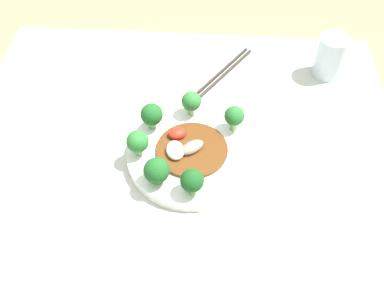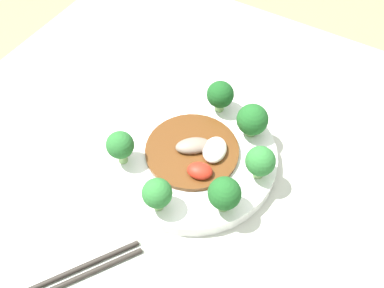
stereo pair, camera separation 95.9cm
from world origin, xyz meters
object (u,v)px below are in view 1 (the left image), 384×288
(plate, at_px, (192,154))
(broccoli_north, at_px, (192,181))
(broccoli_southwest, at_px, (234,116))
(chopsticks, at_px, (221,74))
(broccoli_southeast, at_px, (152,115))
(drinking_glass, at_px, (330,57))
(stirfry_center, at_px, (189,148))
(broccoli_east, at_px, (138,142))
(broccoli_northeast, at_px, (156,171))
(broccoli_south, at_px, (191,102))

(plate, distance_m, broccoli_north, 0.11)
(broccoli_north, relative_size, broccoli_southwest, 0.96)
(chopsticks, bearing_deg, broccoli_southeast, 55.39)
(plate, xyz_separation_m, drinking_glass, (-0.30, -0.28, 0.04))
(broccoli_southeast, bearing_deg, drinking_glass, -149.98)
(broccoli_southeast, height_order, stirfry_center, broccoli_southeast)
(broccoli_southwest, xyz_separation_m, broccoli_east, (0.18, 0.08, -0.00))
(broccoli_east, relative_size, chopsticks, 0.27)
(broccoli_east, bearing_deg, broccoli_southeast, -103.83)
(broccoli_east, xyz_separation_m, chopsticks, (-0.15, -0.27, -0.05))
(broccoli_northeast, bearing_deg, broccoli_southwest, -134.19)
(drinking_glass, bearing_deg, chopsticks, 5.54)
(drinking_glass, bearing_deg, broccoli_southwest, 44.55)
(broccoli_north, bearing_deg, broccoli_northeast, -16.70)
(broccoli_southwest, bearing_deg, chopsticks, -81.87)
(drinking_glass, height_order, chopsticks, drinking_glass)
(plate, bearing_deg, drinking_glass, -136.83)
(broccoli_southwest, bearing_deg, plate, 39.00)
(broccoli_south, distance_m, broccoli_east, 0.15)
(broccoli_southwest, bearing_deg, drinking_glass, -135.45)
(broccoli_south, bearing_deg, broccoli_north, 94.15)
(plate, xyz_separation_m, stirfry_center, (0.01, -0.00, 0.02))
(broccoli_north, bearing_deg, drinking_glass, -127.76)
(broccoli_southwest, height_order, broccoli_east, broccoli_southwest)
(broccoli_northeast, height_order, broccoli_southwest, broccoli_southwest)
(broccoli_southeast, xyz_separation_m, chopsticks, (-0.14, -0.20, -0.05))
(stirfry_center, bearing_deg, broccoli_southwest, -143.61)
(broccoli_north, bearing_deg, broccoli_south, -85.85)
(broccoli_south, xyz_separation_m, broccoli_east, (0.09, 0.12, -0.00))
(broccoli_northeast, distance_m, chopsticks, 0.36)
(chopsticks, bearing_deg, broccoli_southwest, 98.13)
(broccoli_southeast, height_order, chopsticks, broccoli_southeast)
(broccoli_southwest, height_order, stirfry_center, broccoli_southwest)
(plate, height_order, broccoli_east, broccoli_east)
(broccoli_north, height_order, broccoli_south, same)
(broccoli_north, distance_m, stirfry_center, 0.10)
(plate, bearing_deg, broccoli_east, 7.32)
(broccoli_north, height_order, broccoli_southwest, broccoli_southwest)
(broccoli_northeast, xyz_separation_m, stirfry_center, (-0.05, -0.08, -0.02))
(broccoli_southwest, bearing_deg, stirfry_center, 36.39)
(drinking_glass, bearing_deg, broccoli_southeast, 30.02)
(broccoli_northeast, xyz_separation_m, chopsticks, (-0.11, -0.34, -0.05))
(broccoli_southeast, height_order, broccoli_southwest, same)
(plate, height_order, broccoli_northeast, broccoli_northeast)
(drinking_glass, bearing_deg, broccoli_south, 29.99)
(broccoli_north, distance_m, broccoli_southeast, 0.18)
(stirfry_center, distance_m, chopsticks, 0.27)
(broccoli_north, height_order, broccoli_northeast, same)
(broccoli_east, bearing_deg, broccoli_southwest, -156.87)
(broccoli_southwest, distance_m, broccoli_east, 0.20)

